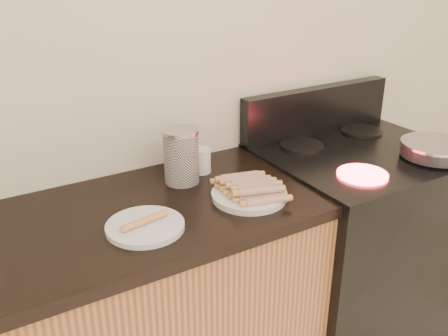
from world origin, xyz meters
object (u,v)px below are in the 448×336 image
main_plate (249,196)px  canister (181,156)px  frying_pan (436,149)px  stove (350,248)px  mug (201,160)px  side_plate (145,226)px

main_plate → canister: canister is taller
frying_pan → stove: bearing=109.8°
main_plate → mug: bearing=96.8°
stove → side_plate: 1.08m
main_plate → stove: bearing=8.6°
stove → mug: size_ratio=10.06×
stove → mug: bearing=164.3°
frying_pan → canister: 0.98m
frying_pan → side_plate: size_ratio=1.85×
frying_pan → main_plate: bearing=148.1°
frying_pan → mug: bearing=131.2°
stove → canister: (-0.73, 0.14, 0.54)m
frying_pan → side_plate: 1.17m
side_plate → canister: (0.24, 0.24, 0.09)m
canister → side_plate: bearing=-135.4°
side_plate → mug: 0.44m
stove → frying_pan: size_ratio=2.13×
mug → frying_pan: bearing=-24.4°
side_plate → canister: canister is taller
stove → canister: bearing=169.2°
frying_pan → canister: bearing=135.7°
stove → frying_pan: frying_pan is taller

